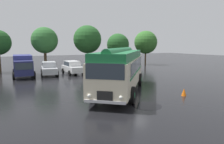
{
  "coord_description": "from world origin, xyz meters",
  "views": [
    {
      "loc": [
        -8.44,
        -13.3,
        3.69
      ],
      "look_at": [
        -0.7,
        1.76,
        1.4
      ],
      "focal_mm": 32.0,
      "sensor_mm": 36.0,
      "label": 1
    }
  ],
  "objects_px": {
    "vintage_bus": "(121,68)",
    "box_van": "(23,65)",
    "traffic_cone": "(184,92)",
    "car_mid_left": "(73,67)",
    "car_mid_right": "(96,67)",
    "car_near_left": "(49,68)"
  },
  "relations": [
    {
      "from": "vintage_bus",
      "to": "box_van",
      "type": "xyz_separation_m",
      "value": [
        -6.38,
        12.17,
        -0.53
      ]
    },
    {
      "from": "traffic_cone",
      "to": "car_mid_left",
      "type": "bearing_deg",
      "value": 105.43
    },
    {
      "from": "car_mid_left",
      "to": "car_mid_right",
      "type": "bearing_deg",
      "value": -14.12
    },
    {
      "from": "vintage_bus",
      "to": "traffic_cone",
      "type": "relative_size",
      "value": 16.95
    },
    {
      "from": "car_mid_right",
      "to": "traffic_cone",
      "type": "height_order",
      "value": "car_mid_right"
    },
    {
      "from": "car_mid_right",
      "to": "traffic_cone",
      "type": "distance_m",
      "value": 14.08
    },
    {
      "from": "vintage_bus",
      "to": "car_near_left",
      "type": "xyz_separation_m",
      "value": [
        -3.49,
        11.55,
        -1.05
      ]
    },
    {
      "from": "traffic_cone",
      "to": "car_mid_right",
      "type": "bearing_deg",
      "value": 94.7
    },
    {
      "from": "vintage_bus",
      "to": "car_mid_right",
      "type": "xyz_separation_m",
      "value": [
        2.34,
        10.75,
        -1.05
      ]
    },
    {
      "from": "car_mid_right",
      "to": "traffic_cone",
      "type": "bearing_deg",
      "value": -85.3
    },
    {
      "from": "car_near_left",
      "to": "traffic_cone",
      "type": "xyz_separation_m",
      "value": [
        6.98,
        -14.82,
        -0.57
      ]
    },
    {
      "from": "car_mid_left",
      "to": "traffic_cone",
      "type": "relative_size",
      "value": 7.82
    },
    {
      "from": "car_near_left",
      "to": "box_van",
      "type": "bearing_deg",
      "value": 167.89
    },
    {
      "from": "vintage_bus",
      "to": "car_mid_left",
      "type": "distance_m",
      "value": 11.55
    },
    {
      "from": "car_near_left",
      "to": "car_mid_left",
      "type": "distance_m",
      "value": 2.91
    },
    {
      "from": "car_near_left",
      "to": "car_mid_right",
      "type": "bearing_deg",
      "value": -7.8
    },
    {
      "from": "box_van",
      "to": "traffic_cone",
      "type": "distance_m",
      "value": 18.35
    },
    {
      "from": "car_mid_left",
      "to": "car_mid_right",
      "type": "relative_size",
      "value": 0.99
    },
    {
      "from": "vintage_bus",
      "to": "car_mid_left",
      "type": "xyz_separation_m",
      "value": [
        -0.58,
        11.49,
        -1.05
      ]
    },
    {
      "from": "vintage_bus",
      "to": "car_near_left",
      "type": "bearing_deg",
      "value": 106.83
    },
    {
      "from": "traffic_cone",
      "to": "box_van",
      "type": "bearing_deg",
      "value": 122.57
    },
    {
      "from": "car_mid_right",
      "to": "traffic_cone",
      "type": "relative_size",
      "value": 7.88
    }
  ]
}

